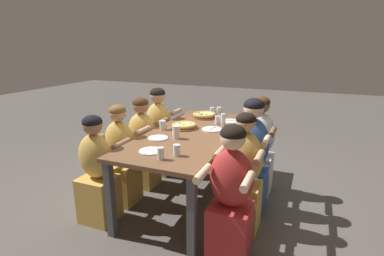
{
  "coord_description": "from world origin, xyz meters",
  "views": [
    {
      "loc": [
        -3.0,
        -1.22,
        1.76
      ],
      "look_at": [
        0.0,
        0.0,
        0.84
      ],
      "focal_mm": 28.0,
      "sensor_mm": 36.0,
      "label": 1
    }
  ],
  "objects": [
    {
      "name": "empty_plate_c",
      "position": [
        0.63,
        -0.27,
        0.8
      ],
      "size": [
        0.23,
        0.23,
        0.02
      ],
      "color": "white",
      "rests_on": "dining_table"
    },
    {
      "name": "drinking_glass_d",
      "position": [
        0.95,
        -0.02,
        0.84
      ],
      "size": [
        0.07,
        0.07,
        0.11
      ],
      "color": "silver",
      "rests_on": "dining_table"
    },
    {
      "name": "drinking_glass_c",
      "position": [
        -0.28,
        0.07,
        0.86
      ],
      "size": [
        0.08,
        0.08,
        0.14
      ],
      "color": "silver",
      "rests_on": "dining_table"
    },
    {
      "name": "drinking_glass_g",
      "position": [
        -0.03,
        0.35,
        0.84
      ],
      "size": [
        0.08,
        0.08,
        0.11
      ],
      "color": "silver",
      "rests_on": "dining_table"
    },
    {
      "name": "dining_table",
      "position": [
        0.0,
        0.0,
        0.71
      ],
      "size": [
        2.12,
        0.93,
        0.79
      ],
      "color": "brown",
      "rests_on": "ground"
    },
    {
      "name": "diner_far_midright",
      "position": [
        0.48,
        0.69,
        0.56
      ],
      "size": [
        0.51,
        0.4,
        1.2
      ],
      "rotation": [
        0.0,
        0.0,
        -1.57
      ],
      "color": "gold",
      "rests_on": "ground"
    },
    {
      "name": "diner_far_left",
      "position": [
        -0.82,
        0.69,
        0.51
      ],
      "size": [
        0.51,
        0.4,
        1.11
      ],
      "rotation": [
        0.0,
        0.0,
        -1.57
      ],
      "color": "gold",
      "rests_on": "ground"
    },
    {
      "name": "drinking_glass_h",
      "position": [
        -0.73,
        -0.15,
        0.84
      ],
      "size": [
        0.06,
        0.06,
        0.1
      ],
      "color": "silver",
      "rests_on": "dining_table"
    },
    {
      "name": "diner_far_center",
      "position": [
        0.04,
        0.69,
        0.52
      ],
      "size": [
        0.51,
        0.4,
        1.14
      ],
      "rotation": [
        0.0,
        0.0,
        -1.57
      ],
      "color": "gold",
      "rests_on": "ground"
    },
    {
      "name": "pizza_board_main",
      "position": [
        0.12,
        0.15,
        0.82
      ],
      "size": [
        0.32,
        0.32,
        0.06
      ],
      "color": "brown",
      "rests_on": "dining_table"
    },
    {
      "name": "diner_near_left",
      "position": [
        -0.85,
        -0.69,
        0.54
      ],
      "size": [
        0.51,
        0.4,
        1.17
      ],
      "rotation": [
        0.0,
        0.0,
        1.57
      ],
      "color": "#B22D2D",
      "rests_on": "ground"
    },
    {
      "name": "diner_near_center",
      "position": [
        -0.04,
        -0.69,
        0.58
      ],
      "size": [
        0.51,
        0.4,
        1.24
      ],
      "rotation": [
        0.0,
        0.0,
        1.57
      ],
      "color": "#2D5193",
      "rests_on": "ground"
    },
    {
      "name": "empty_plate_d",
      "position": [
        -0.35,
        0.24,
        0.8
      ],
      "size": [
        0.21,
        0.21,
        0.02
      ],
      "color": "white",
      "rests_on": "dining_table"
    },
    {
      "name": "drinking_glass_f",
      "position": [
        0.93,
        0.07,
        0.84
      ],
      "size": [
        0.07,
        0.07,
        0.1
      ],
      "color": "silver",
      "rests_on": "dining_table"
    },
    {
      "name": "drinking_glass_a",
      "position": [
        0.43,
        -0.24,
        0.86
      ],
      "size": [
        0.06,
        0.06,
        0.14
      ],
      "color": "silver",
      "rests_on": "dining_table"
    },
    {
      "name": "ground_plane",
      "position": [
        0.0,
        0.0,
        0.0
      ],
      "size": [
        18.0,
        18.0,
        0.0
      ],
      "primitive_type": "plane",
      "color": "#514C47",
      "rests_on": "ground"
    },
    {
      "name": "drinking_glass_e",
      "position": [
        0.44,
        -0.16,
        0.84
      ],
      "size": [
        0.06,
        0.06,
        0.11
      ],
      "color": "silver",
      "rests_on": "dining_table"
    },
    {
      "name": "drinking_glass_b",
      "position": [
        -0.86,
        -0.06,
        0.84
      ],
      "size": [
        0.06,
        0.06,
        0.11
      ],
      "color": "silver",
      "rests_on": "dining_table"
    },
    {
      "name": "empty_plate_a",
      "position": [
        0.18,
        -0.18,
        0.8
      ],
      "size": [
        0.24,
        0.24,
        0.02
      ],
      "color": "white",
      "rests_on": "dining_table"
    },
    {
      "name": "diner_near_midleft",
      "position": [
        -0.4,
        -0.69,
        0.53
      ],
      "size": [
        0.51,
        0.4,
        1.17
      ],
      "rotation": [
        0.0,
        0.0,
        1.57
      ],
      "color": "gold",
      "rests_on": "ground"
    },
    {
      "name": "diner_near_midright",
      "position": [
        0.42,
        -0.69,
        0.54
      ],
      "size": [
        0.51,
        0.4,
        1.18
      ],
      "rotation": [
        0.0,
        0.0,
        1.57
      ],
      "color": "silver",
      "rests_on": "ground"
    },
    {
      "name": "diner_far_midleft",
      "position": [
        -0.42,
        0.69,
        0.51
      ],
      "size": [
        0.51,
        0.4,
        1.14
      ],
      "rotation": [
        0.0,
        0.0,
        -1.57
      ],
      "color": "gold",
      "rests_on": "ground"
    },
    {
      "name": "empty_plate_b",
      "position": [
        -0.72,
        0.12,
        0.8
      ],
      "size": [
        0.22,
        0.22,
        0.02
      ],
      "color": "white",
      "rests_on": "dining_table"
    },
    {
      "name": "pizza_board_second",
      "position": [
        0.7,
        0.1,
        0.83
      ],
      "size": [
        0.32,
        0.32,
        0.07
      ],
      "color": "brown",
      "rests_on": "dining_table"
    }
  ]
}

